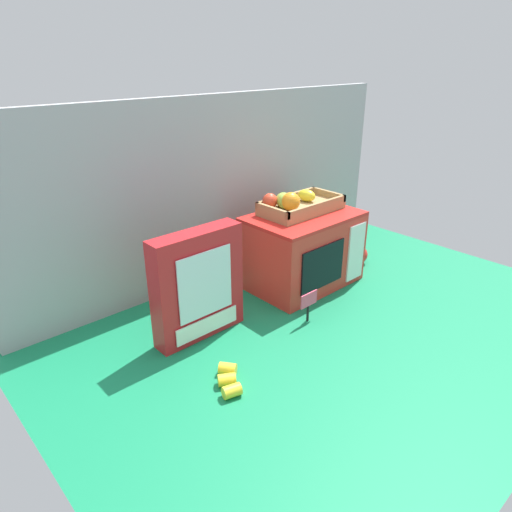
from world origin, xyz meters
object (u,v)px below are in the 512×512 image
(price_sign, at_px, (309,302))
(loose_toy_apple, at_px, (358,255))
(toy_microwave, at_px, (303,250))
(cookie_set_box, at_px, (199,285))
(food_groups_crate, at_px, (297,205))
(loose_toy_banana, at_px, (229,380))

(price_sign, xyz_separation_m, loose_toy_apple, (0.48, 0.16, -0.03))
(toy_microwave, relative_size, cookie_set_box, 1.20)
(toy_microwave, distance_m, price_sign, 0.28)
(toy_microwave, bearing_deg, price_sign, -133.00)
(price_sign, bearing_deg, food_groups_crate, 51.99)
(toy_microwave, bearing_deg, cookie_set_box, -176.54)
(price_sign, distance_m, loose_toy_banana, 0.39)
(food_groups_crate, distance_m, loose_toy_apple, 0.40)
(food_groups_crate, height_order, loose_toy_banana, food_groups_crate)
(cookie_set_box, xyz_separation_m, loose_toy_banana, (-0.09, -0.24, -0.15))
(loose_toy_apple, bearing_deg, toy_microwave, 172.74)
(cookie_set_box, bearing_deg, loose_toy_apple, -0.66)
(food_groups_crate, bearing_deg, loose_toy_apple, -13.95)
(loose_toy_banana, bearing_deg, loose_toy_apple, 14.88)
(food_groups_crate, xyz_separation_m, price_sign, (-0.18, -0.23, -0.22))
(price_sign, bearing_deg, loose_toy_banana, -169.67)
(cookie_set_box, bearing_deg, food_groups_crate, 7.80)
(toy_microwave, xyz_separation_m, cookie_set_box, (-0.47, -0.03, 0.03))
(toy_microwave, height_order, food_groups_crate, food_groups_crate)
(toy_microwave, xyz_separation_m, loose_toy_apple, (0.29, -0.04, -0.09))
(price_sign, bearing_deg, cookie_set_box, 150.11)
(cookie_set_box, relative_size, price_sign, 3.28)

